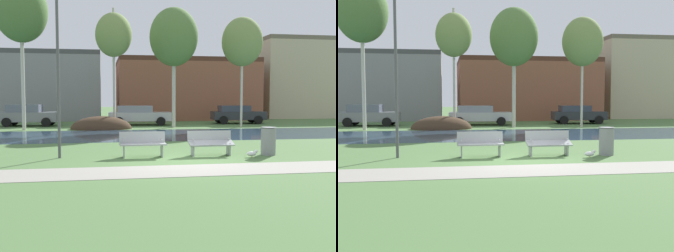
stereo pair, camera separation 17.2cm
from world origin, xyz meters
The scene contains 19 objects.
ground_plane centered at (0.00, 10.00, 0.00)m, with size 120.00×120.00×0.00m, color #4C703D.
paved_path_strip centered at (0.00, -1.62, 0.01)m, with size 60.00×1.82×0.01m, color gray.
river_band centered at (0.00, 9.15, 0.00)m, with size 80.00×6.74×0.01m, color #2D475B.
soil_mound centered at (-2.64, 13.69, 0.00)m, with size 3.93×2.48×1.67m, color #423021.
bench_left centered at (-1.21, 1.14, 0.47)m, with size 1.60×0.57×0.87m.
bench_right centered at (1.21, 1.14, 0.47)m, with size 1.60×0.57×0.87m.
trash_bin centered at (3.29, 0.95, 0.52)m, with size 0.55×0.55×1.00m.
seagull centered at (2.51, 0.48, 0.13)m, with size 0.44×0.16×0.26m.
streetlamp centered at (-4.02, 1.37, 3.82)m, with size 0.32×0.32×5.78m.
birch_far_left centered at (-7.39, 13.50, 7.28)m, with size 3.19×3.19×9.37m.
birch_left centered at (-1.79, 13.87, 6.03)m, with size 2.35×2.35×7.76m.
birch_center_left centered at (2.24, 14.38, 6.07)m, with size 3.27×3.27×8.05m.
birch_center centered at (6.91, 13.99, 5.80)m, with size 2.78×2.78×7.49m.
parked_van_nearest_grey centered at (-7.77, 17.17, 0.80)m, with size 4.15×2.23×1.54m.
parked_sedan_second_silver centered at (0.07, 16.86, 0.76)m, with size 4.62×2.25×1.43m.
parked_hatch_third_dark centered at (7.77, 17.33, 0.75)m, with size 4.18×2.19×1.40m.
building_grey_warehouse centered at (-8.43, 26.75, 3.02)m, with size 11.50×9.32×6.04m.
building_brick_low centered at (5.13, 25.36, 2.76)m, with size 12.52×8.93×5.51m.
building_beige_block centered at (17.92, 26.16, 3.90)m, with size 10.49×7.26×7.79m.
Camera 2 is at (-2.41, -12.68, 2.09)m, focal length 43.13 mm.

